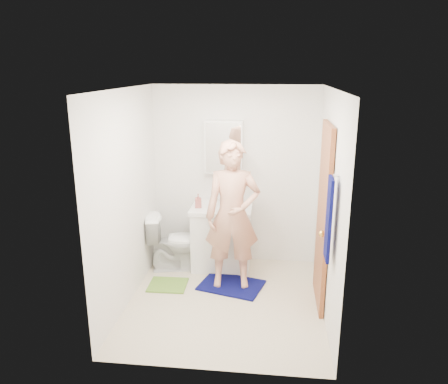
{
  "coord_description": "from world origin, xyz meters",
  "views": [
    {
      "loc": [
        0.49,
        -4.48,
        2.61
      ],
      "look_at": [
        -0.04,
        0.25,
        1.25
      ],
      "focal_mm": 35.0,
      "sensor_mm": 36.0,
      "label": 1
    }
  ],
  "objects_px": {
    "toothbrush_cup": "(231,202)",
    "toilet": "(176,242)",
    "soap_dispenser": "(198,201)",
    "medicine_cabinet": "(224,147)",
    "vanity_cabinet": "(222,239)",
    "towel": "(329,219)",
    "man": "(232,215)"
  },
  "relations": [
    {
      "from": "medicine_cabinet",
      "to": "soap_dispenser",
      "type": "relative_size",
      "value": 3.85
    },
    {
      "from": "toothbrush_cup",
      "to": "toilet",
      "type": "bearing_deg",
      "value": -165.45
    },
    {
      "from": "medicine_cabinet",
      "to": "toilet",
      "type": "distance_m",
      "value": 1.4
    },
    {
      "from": "soap_dispenser",
      "to": "man",
      "type": "relative_size",
      "value": 0.1
    },
    {
      "from": "soap_dispenser",
      "to": "man",
      "type": "height_order",
      "value": "man"
    },
    {
      "from": "toilet",
      "to": "vanity_cabinet",
      "type": "bearing_deg",
      "value": -91.0
    },
    {
      "from": "medicine_cabinet",
      "to": "soap_dispenser",
      "type": "height_order",
      "value": "medicine_cabinet"
    },
    {
      "from": "toilet",
      "to": "towel",
      "type": "bearing_deg",
      "value": -139.37
    },
    {
      "from": "towel",
      "to": "man",
      "type": "relative_size",
      "value": 0.45
    },
    {
      "from": "toilet",
      "to": "soap_dispenser",
      "type": "xyz_separation_m",
      "value": [
        0.3,
        0.06,
        0.56
      ]
    },
    {
      "from": "medicine_cabinet",
      "to": "towel",
      "type": "bearing_deg",
      "value": -55.39
    },
    {
      "from": "vanity_cabinet",
      "to": "toothbrush_cup",
      "type": "bearing_deg",
      "value": 31.13
    },
    {
      "from": "medicine_cabinet",
      "to": "towel",
      "type": "height_order",
      "value": "medicine_cabinet"
    },
    {
      "from": "towel",
      "to": "vanity_cabinet",
      "type": "bearing_deg",
      "value": 128.47
    },
    {
      "from": "towel",
      "to": "toilet",
      "type": "distance_m",
      "value": 2.41
    },
    {
      "from": "towel",
      "to": "toilet",
      "type": "xyz_separation_m",
      "value": [
        -1.78,
        1.37,
        -0.87
      ]
    },
    {
      "from": "medicine_cabinet",
      "to": "vanity_cabinet",
      "type": "bearing_deg",
      "value": -90.0
    },
    {
      "from": "toothbrush_cup",
      "to": "medicine_cabinet",
      "type": "bearing_deg",
      "value": 128.1
    },
    {
      "from": "toilet",
      "to": "man",
      "type": "xyz_separation_m",
      "value": [
        0.79,
        -0.4,
        0.54
      ]
    },
    {
      "from": "toilet",
      "to": "toothbrush_cup",
      "type": "height_order",
      "value": "toothbrush_cup"
    },
    {
      "from": "toilet",
      "to": "soap_dispenser",
      "type": "relative_size",
      "value": 4.16
    },
    {
      "from": "vanity_cabinet",
      "to": "soap_dispenser",
      "type": "bearing_deg",
      "value": -169.8
    },
    {
      "from": "vanity_cabinet",
      "to": "man",
      "type": "relative_size",
      "value": 0.45
    },
    {
      "from": "towel",
      "to": "toothbrush_cup",
      "type": "distance_m",
      "value": 1.92
    },
    {
      "from": "toilet",
      "to": "toothbrush_cup",
      "type": "relative_size",
      "value": 5.74
    },
    {
      "from": "toilet",
      "to": "man",
      "type": "bearing_deg",
      "value": -128.8
    },
    {
      "from": "vanity_cabinet",
      "to": "toilet",
      "type": "distance_m",
      "value": 0.61
    },
    {
      "from": "medicine_cabinet",
      "to": "man",
      "type": "height_order",
      "value": "medicine_cabinet"
    },
    {
      "from": "soap_dispenser",
      "to": "medicine_cabinet",
      "type": "bearing_deg",
      "value": 42.92
    },
    {
      "from": "medicine_cabinet",
      "to": "towel",
      "type": "relative_size",
      "value": 0.87
    },
    {
      "from": "medicine_cabinet",
      "to": "toilet",
      "type": "relative_size",
      "value": 0.92
    },
    {
      "from": "vanity_cabinet",
      "to": "man",
      "type": "height_order",
      "value": "man"
    }
  ]
}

